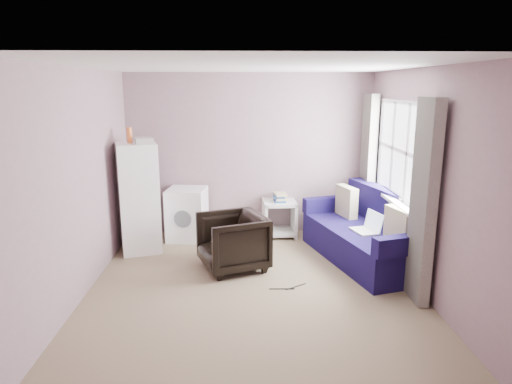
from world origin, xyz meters
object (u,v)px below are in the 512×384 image
washing_machine (187,213)px  sofa (369,236)px  fridge (139,197)px  side_table (279,216)px  armchair (233,239)px

washing_machine → sofa: 2.72m
fridge → sofa: size_ratio=0.78×
sofa → side_table: bearing=120.6°
armchair → sofa: size_ratio=0.35×
fridge → washing_machine: 0.86m
fridge → armchair: bearing=-44.9°
side_table → armchair: bearing=-118.5°
fridge → side_table: (2.02, 0.60, -0.46)m
fridge → side_table: fridge is taller
armchair → sofa: sofa is taller
armchair → sofa: 1.85m
fridge → washing_machine: bearing=22.4°
fridge → sofa: fridge is taller
armchair → fridge: bearing=-138.5°
fridge → sofa: bearing=-25.2°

